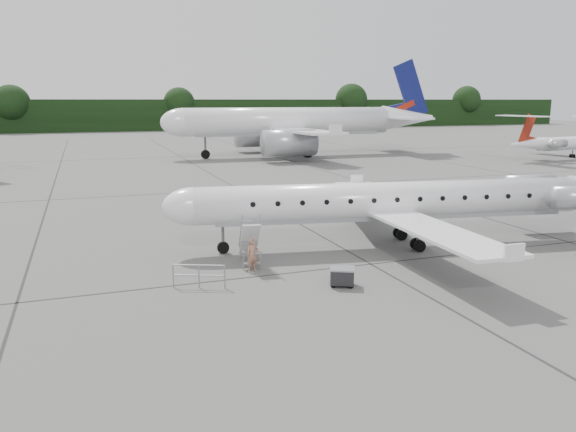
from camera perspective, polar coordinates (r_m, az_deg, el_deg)
name	(u,v)px	position (r m, az deg, el deg)	size (l,w,h in m)	color
ground	(482,270)	(28.04, 19.14, -5.16)	(320.00, 320.00, 0.00)	#5E5E5C
treeline	(152,115)	(151.71, -13.64, 9.93)	(260.00, 4.00, 8.00)	black
main_regional_jet	(394,182)	(30.64, 10.71, 3.40)	(27.34, 19.68, 7.01)	silver
airstair	(249,242)	(27.15, -3.95, -2.66)	(0.85, 2.28, 2.20)	silver
passenger	(253,255)	(25.99, -3.63, -4.00)	(0.58, 0.38, 1.60)	#91624F
safety_railing	(199,277)	(24.16, -9.04, -6.09)	(2.20, 0.08, 1.00)	gray
baggage_cart	(342,276)	(24.22, 5.54, -6.13)	(0.99, 0.80, 0.86)	black
bg_narrowbody	(289,108)	(79.92, 0.08, 10.96)	(37.82, 27.23, 13.58)	silver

